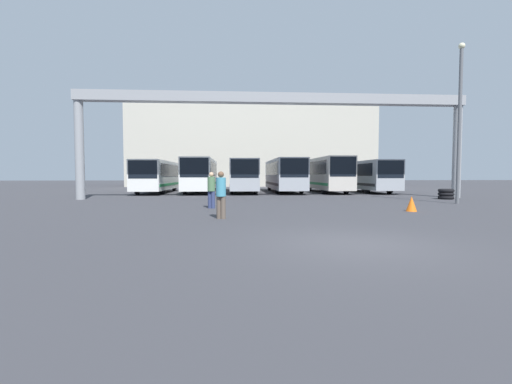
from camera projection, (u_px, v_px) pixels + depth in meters
ground_plane at (355, 244)px, 8.37m from camera, size 200.00×200.00×0.00m
building_backdrop at (252, 149)px, 54.92m from camera, size 36.64×12.00×11.74m
overhead_gantry at (275, 111)px, 24.15m from camera, size 27.59×0.80×7.45m
bus_slot_0 at (157, 175)px, 32.51m from camera, size 2.52×10.51×2.97m
bus_slot_1 at (201, 173)px, 33.26m from camera, size 2.54×11.49×3.19m
bus_slot_2 at (243, 174)px, 33.68m from camera, size 2.50×11.77×3.08m
bus_slot_3 at (284, 174)px, 33.97m from camera, size 2.58×11.83×3.17m
bus_slot_4 at (326, 173)px, 33.42m from camera, size 2.43×10.20×3.32m
bus_slot_5 at (365, 174)px, 34.15m from camera, size 2.50×11.11×3.02m
pedestrian_near_center at (221, 194)px, 13.18m from camera, size 0.38×0.38×1.83m
pedestrian_near_left at (211, 189)px, 17.32m from camera, size 0.38×0.38×1.84m
traffic_cone at (411, 204)px, 15.90m from camera, size 0.48×0.48×0.71m
tire_stack at (446, 194)px, 23.92m from camera, size 1.04×1.04×0.72m
lamp_post at (460, 118)px, 19.92m from camera, size 0.36×0.36×9.31m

